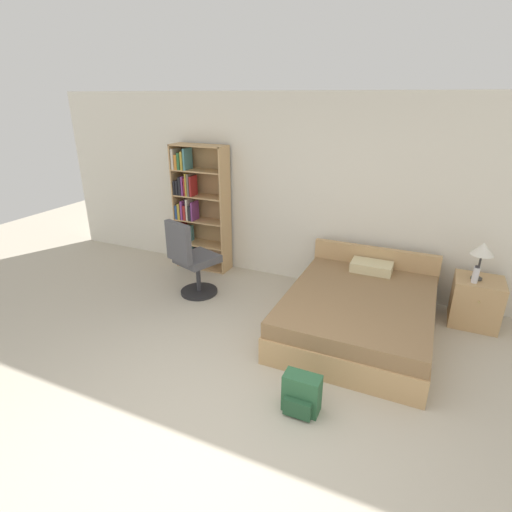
% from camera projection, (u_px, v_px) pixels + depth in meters
% --- Properties ---
extents(ground_plane, '(14.00, 14.00, 0.00)m').
position_uv_depth(ground_plane, '(213.00, 446.00, 3.11)').
color(ground_plane, '#BCB29E').
extents(wall_back, '(9.00, 0.06, 2.60)m').
position_uv_depth(wall_back, '(330.00, 195.00, 5.35)').
color(wall_back, silver).
rests_on(wall_back, ground_plane).
extents(bookshelf, '(0.84, 0.32, 1.89)m').
position_uv_depth(bookshelf, '(195.00, 208.00, 6.07)').
color(bookshelf, tan).
rests_on(bookshelf, ground_plane).
extents(bed, '(1.58, 1.98, 0.73)m').
position_uv_depth(bed, '(359.00, 311.00, 4.56)').
color(bed, tan).
rests_on(bed, ground_plane).
extents(office_chair, '(0.62, 0.68, 1.07)m').
position_uv_depth(office_chair, '(192.00, 261.00, 5.27)').
color(office_chair, '#232326').
rests_on(office_chair, ground_plane).
extents(nightstand, '(0.53, 0.49, 0.58)m').
position_uv_depth(nightstand, '(476.00, 302.00, 4.69)').
color(nightstand, tan).
rests_on(nightstand, ground_plane).
extents(table_lamp, '(0.25, 0.25, 0.45)m').
position_uv_depth(table_lamp, '(483.00, 250.00, 4.46)').
color(table_lamp, '#333333').
rests_on(table_lamp, nightstand).
extents(water_bottle, '(0.07, 0.07, 0.20)m').
position_uv_depth(water_bottle, '(476.00, 275.00, 4.48)').
color(water_bottle, silver).
rests_on(water_bottle, nightstand).
extents(backpack_green, '(0.32, 0.22, 0.36)m').
position_uv_depth(backpack_green, '(301.00, 395.00, 3.41)').
color(backpack_green, '#2D603D').
rests_on(backpack_green, ground_plane).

